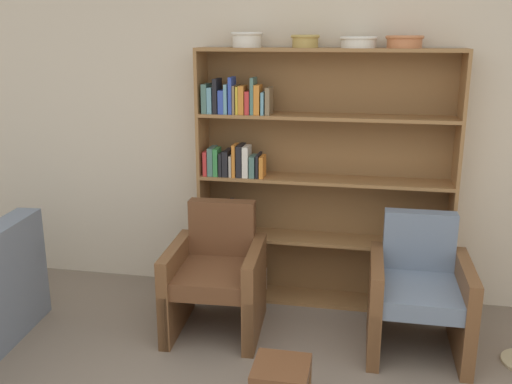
{
  "coord_description": "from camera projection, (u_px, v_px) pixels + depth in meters",
  "views": [
    {
      "loc": [
        0.25,
        -1.72,
        2.04
      ],
      "look_at": [
        -0.51,
        2.13,
        0.95
      ],
      "focal_mm": 40.0,
      "sensor_mm": 36.0,
      "label": 1
    }
  ],
  "objects": [
    {
      "name": "bookshelf",
      "position": [
        300.0,
        182.0,
        4.34
      ],
      "size": [
        1.9,
        0.3,
        1.95
      ],
      "color": "olive",
      "rests_on": "ground"
    },
    {
      "name": "bowl_olive",
      "position": [
        247.0,
        39.0,
        4.11
      ],
      "size": [
        0.23,
        0.23,
        0.11
      ],
      "color": "silver",
      "rests_on": "bookshelf"
    },
    {
      "name": "wall_back",
      "position": [
        334.0,
        125.0,
        4.34
      ],
      "size": [
        12.0,
        0.06,
        2.75
      ],
      "color": "beige",
      "rests_on": "ground"
    },
    {
      "name": "bowl_cream",
      "position": [
        358.0,
        41.0,
        3.97
      ],
      "size": [
        0.26,
        0.26,
        0.08
      ],
      "color": "silver",
      "rests_on": "bookshelf"
    },
    {
      "name": "bowl_brass",
      "position": [
        305.0,
        40.0,
        4.04
      ],
      "size": [
        0.21,
        0.21,
        0.09
      ],
      "color": "tan",
      "rests_on": "bookshelf"
    },
    {
      "name": "armchair_leather",
      "position": [
        216.0,
        275.0,
        4.02
      ],
      "size": [
        0.68,
        0.71,
        0.88
      ],
      "rotation": [
        0.0,
        0.0,
        3.19
      ],
      "color": "brown",
      "rests_on": "ground"
    },
    {
      "name": "bowl_sage",
      "position": [
        405.0,
        41.0,
        3.91
      ],
      "size": [
        0.26,
        0.26,
        0.09
      ],
      "color": "#C67547",
      "rests_on": "bookshelf"
    },
    {
      "name": "footstool",
      "position": [
        281.0,
        378.0,
        3.01
      ],
      "size": [
        0.3,
        0.3,
        0.36
      ],
      "color": "brown",
      "rests_on": "ground"
    },
    {
      "name": "armchair_cushioned",
      "position": [
        419.0,
        292.0,
        3.76
      ],
      "size": [
        0.64,
        0.68,
        0.88
      ],
      "rotation": [
        0.0,
        0.0,
        3.14
      ],
      "color": "brown",
      "rests_on": "ground"
    }
  ]
}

